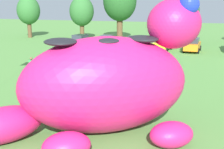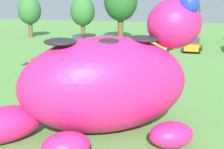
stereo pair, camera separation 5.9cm
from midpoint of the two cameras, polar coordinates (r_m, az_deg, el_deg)
The scene contains 13 objects.
ground_plane at distance 15.52m, azimuth 2.20°, elevation -9.27°, with size 160.00×160.00×0.00m, color #568E42.
giant_inflatable_creature at distance 14.06m, azimuth -1.20°, elevation -1.65°, with size 10.18×10.81×6.38m.
car_silver at distance 41.51m, azimuth -5.76°, elevation 6.35°, with size 2.33×4.28×1.72m.
car_green at distance 40.44m, azimuth -0.81°, elevation 6.23°, with size 2.07×4.17×1.72m.
car_black at distance 39.16m, azimuth 4.31°, elevation 5.95°, with size 2.08×4.17×1.72m.
car_yellow at distance 38.99m, azimuth 9.76°, elevation 5.76°, with size 2.26×4.25×1.72m.
car_orange at distance 38.77m, azimuth 15.16°, elevation 5.44°, with size 2.09×4.18×1.72m.
tree_far_left at distance 54.57m, azimuth -15.34°, elevation 11.57°, with size 3.93×3.93×6.98m.
tree_left at distance 49.46m, azimuth -5.56°, elevation 11.77°, with size 3.90×3.90×6.93m.
tree_mid_left at distance 48.86m, azimuth 1.70°, elevation 13.68°, with size 5.28×5.28×9.37m.
tree_centre_left at distance 46.06m, azimuth 13.85°, elevation 11.64°, with size 4.12×4.12×7.31m.
spectator_near_inflatable at distance 25.25m, azimuth -14.81°, elevation 1.29°, with size 0.38×0.26×1.71m.
spectator_mid_field at distance 25.03m, azimuth -13.67°, elevation 1.25°, with size 0.38×0.26×1.71m.
Camera 2 is at (3.93, -13.75, 6.02)m, focal length 48.26 mm.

